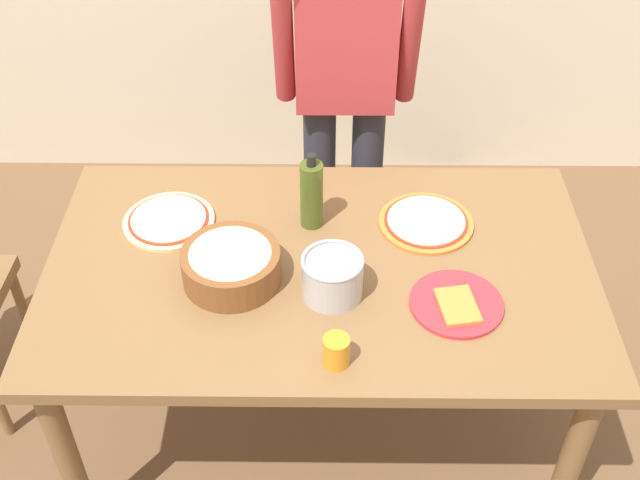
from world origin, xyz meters
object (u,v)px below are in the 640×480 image
object	(u,v)px
dining_table	(320,286)
steel_pot	(332,276)
pizza_cooked_on_tray	(426,222)
popcorn_bowl	(231,263)
person_cook	(345,79)
plate_with_slice	(457,304)
pizza_raw_on_board	(169,220)
olive_oil_bottle	(312,194)
cup_orange	(336,351)

from	to	relation	value
dining_table	steel_pot	bearing A→B (deg)	-73.27
pizza_cooked_on_tray	dining_table	bearing A→B (deg)	-150.60
pizza_cooked_on_tray	popcorn_bowl	bearing A→B (deg)	-156.75
person_cook	steel_pot	distance (m)	0.88
plate_with_slice	popcorn_bowl	xyz separation A→B (m)	(-0.63, 0.10, 0.05)
plate_with_slice	steel_pot	world-z (taller)	steel_pot
pizza_cooked_on_tray	pizza_raw_on_board	bearing A→B (deg)	179.92
plate_with_slice	steel_pot	xyz separation A→B (m)	(-0.34, 0.05, 0.06)
steel_pot	dining_table	bearing A→B (deg)	106.73
pizza_raw_on_board	olive_oil_bottle	bearing A→B (deg)	0.26
popcorn_bowl	steel_pot	xyz separation A→B (m)	(0.28, -0.06, 0.00)
dining_table	steel_pot	xyz separation A→B (m)	(0.04, -0.12, 0.16)
person_cook	popcorn_bowl	xyz separation A→B (m)	(-0.33, -0.82, -0.12)
plate_with_slice	pizza_cooked_on_tray	bearing A→B (deg)	98.56
steel_pot	cup_orange	xyz separation A→B (m)	(0.01, -0.25, -0.02)
dining_table	plate_with_slice	world-z (taller)	plate_with_slice
popcorn_bowl	cup_orange	bearing A→B (deg)	-45.87
olive_oil_bottle	steel_pot	xyz separation A→B (m)	(0.06, -0.30, -0.05)
dining_table	pizza_cooked_on_tray	bearing A→B (deg)	29.40
dining_table	popcorn_bowl	distance (m)	0.30
pizza_cooked_on_tray	steel_pot	bearing A→B (deg)	-133.81
plate_with_slice	popcorn_bowl	bearing A→B (deg)	170.78
person_cook	popcorn_bowl	world-z (taller)	person_cook
person_cook	cup_orange	bearing A→B (deg)	-91.86
dining_table	pizza_raw_on_board	bearing A→B (deg)	158.52
pizza_cooked_on_tray	olive_oil_bottle	world-z (taller)	olive_oil_bottle
pizza_raw_on_board	popcorn_bowl	bearing A→B (deg)	-48.46
person_cook	steel_pot	xyz separation A→B (m)	(-0.05, -0.87, -0.11)
person_cook	popcorn_bowl	bearing A→B (deg)	-111.95
pizza_raw_on_board	pizza_cooked_on_tray	world-z (taller)	same
olive_oil_bottle	steel_pot	world-z (taller)	olive_oil_bottle
plate_with_slice	popcorn_bowl	distance (m)	0.64
pizza_raw_on_board	pizza_cooked_on_tray	distance (m)	0.79
dining_table	steel_pot	distance (m)	0.20
pizza_cooked_on_tray	popcorn_bowl	xyz separation A→B (m)	(-0.57, -0.25, 0.05)
person_cook	popcorn_bowl	distance (m)	0.89
popcorn_bowl	olive_oil_bottle	xyz separation A→B (m)	(0.22, 0.25, 0.05)
popcorn_bowl	cup_orange	distance (m)	0.42
person_cook	plate_with_slice	world-z (taller)	person_cook
popcorn_bowl	cup_orange	size ratio (longest dim) A/B	3.29
plate_with_slice	steel_pot	bearing A→B (deg)	172.26
dining_table	pizza_cooked_on_tray	distance (m)	0.39
plate_with_slice	olive_oil_bottle	size ratio (longest dim) A/B	1.02
pizza_raw_on_board	plate_with_slice	bearing A→B (deg)	-22.44
dining_table	cup_orange	xyz separation A→B (m)	(0.05, -0.37, 0.13)
pizza_raw_on_board	dining_table	bearing A→B (deg)	-21.48
plate_with_slice	steel_pot	distance (m)	0.35
person_cook	pizza_raw_on_board	distance (m)	0.81
pizza_cooked_on_tray	popcorn_bowl	world-z (taller)	popcorn_bowl
olive_oil_bottle	popcorn_bowl	bearing A→B (deg)	-131.69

